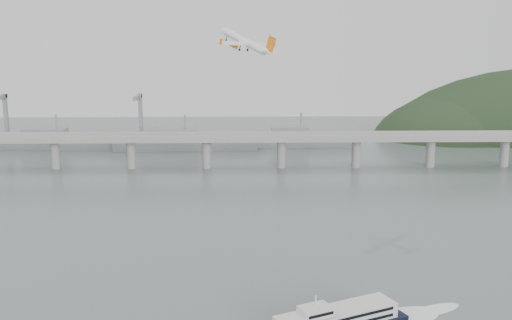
{
  "coord_description": "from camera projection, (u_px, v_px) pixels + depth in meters",
  "views": [
    {
      "loc": [
        -5.0,
        -190.52,
        88.15
      ],
      "look_at": [
        0.0,
        55.0,
        36.0
      ],
      "focal_mm": 42.0,
      "sensor_mm": 36.0,
      "label": 1
    }
  ],
  "objects": [
    {
      "name": "ground",
      "position": [
        259.0,
        296.0,
        204.73
      ],
      "size": [
        900.0,
        900.0,
        0.0
      ],
      "primitive_type": "plane",
      "color": "#566362",
      "rests_on": "ground"
    },
    {
      "name": "bridge",
      "position": [
        250.0,
        142.0,
        396.64
      ],
      "size": [
        800.0,
        22.0,
        23.9
      ],
      "color": "gray",
      "rests_on": "ground"
    },
    {
      "name": "distant_fleet",
      "position": [
        49.0,
        142.0,
        459.59
      ],
      "size": [
        453.0,
        60.9,
        40.0
      ],
      "color": "slate",
      "rests_on": "ground"
    },
    {
      "name": "airliner",
      "position": [
        245.0,
        42.0,
        271.3
      ],
      "size": [
        28.6,
        29.84,
        14.67
      ],
      "rotation": [
        0.05,
        -0.33,
        2.32
      ],
      "color": "white",
      "rests_on": "ground"
    }
  ]
}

